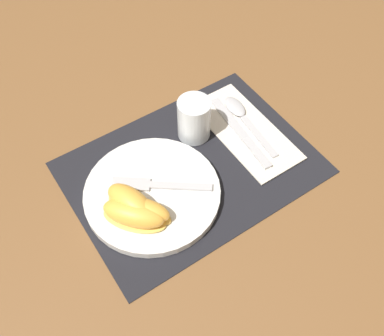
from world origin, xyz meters
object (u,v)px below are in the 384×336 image
Objects in this scene: plate at (152,193)px; knife at (241,134)px; citrus_wedge_2 at (144,210)px; citrus_wedge_1 at (134,214)px; juice_glass at (194,121)px; spoon at (241,114)px; fork at (154,185)px; citrus_wedge_0 at (131,203)px.

knife is at bearing 6.18° from plate.
citrus_wedge_2 is (-0.26, -0.06, 0.03)m from knife.
juice_glass is at bearing 29.97° from citrus_wedge_1.
knife is (0.22, 0.02, -0.00)m from plate.
spoon is 1.14× the size of fork.
citrus_wedge_0 reaches higher than spoon.
plate is 0.17m from juice_glass.
citrus_wedge_1 is at bearing -162.11° from spoon.
citrus_wedge_2 is at bearing -135.00° from plate.
spoon is at bearing 17.89° from citrus_wedge_1.
citrus_wedge_2 reaches higher than plate.
juice_glass reaches higher than plate.
spoon is 1.76× the size of citrus_wedge_2.
plate is 1.37× the size of spoon.
plate is 0.02m from fork.
knife is at bearing 13.16° from citrus_wedge_2.
citrus_wedge_2 reaches higher than spoon.
juice_glass reaches higher than citrus_wedge_0.
juice_glass is at bearing 25.77° from citrus_wedge_0.
plate is at bearing -173.82° from knife.
spoon is (0.11, -0.02, -0.03)m from juice_glass.
juice_glass is at bearing 171.31° from spoon.
spoon is (0.26, 0.07, -0.00)m from plate.
citrus_wedge_1 reaches higher than plate.
citrus_wedge_0 is (-0.20, -0.09, -0.00)m from juice_glass.
fork is 0.07m from citrus_wedge_2.
citrus_wedge_0 is (-0.27, -0.04, 0.03)m from knife.
juice_glass is 0.55× the size of fork.
citrus_wedge_2 is at bearing -136.24° from fork.
spoon is at bearing 14.42° from plate.
fork is at bearing 43.76° from citrus_wedge_2.
juice_glass is 0.49× the size of spoon.
knife is 0.28m from citrus_wedge_0.
juice_glass is 0.22m from citrus_wedge_0.
citrus_wedge_0 reaches higher than fork.
knife is at bearing -36.98° from juice_glass.
plate is at bearing 14.52° from citrus_wedge_0.
plate is 0.06m from citrus_wedge_0.
citrus_wedge_2 is (-0.29, -0.10, 0.03)m from spoon.
citrus_wedge_1 reaches higher than knife.
plate is 1.57× the size of fork.
knife is at bearing 11.88° from citrus_wedge_1.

